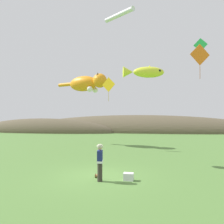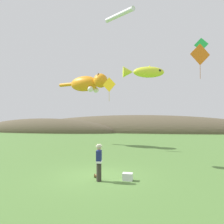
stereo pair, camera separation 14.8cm
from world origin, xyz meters
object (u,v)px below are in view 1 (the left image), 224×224
kite_spool (97,176)px  kite_giant_cat (87,83)px  picnic_cooler (129,177)px  festival_attendant (100,161)px  kite_fish_windsock (144,72)px  kite_tube_streamer (119,15)px  kite_diamond_orange (200,55)px  kite_diamond_green (200,45)px  kite_diamond_gold (109,85)px

kite_spool → kite_giant_cat: 14.27m
kite_giant_cat → kite_spool: bearing=-71.1°
picnic_cooler → kite_giant_cat: 14.94m
festival_attendant → kite_fish_windsock: kite_fish_windsock is taller
kite_giant_cat → kite_fish_windsock: (6.39, -7.75, -0.50)m
kite_tube_streamer → kite_diamond_orange: bearing=-21.4°
festival_attendant → kite_diamond_orange: size_ratio=0.75×
kite_spool → kite_diamond_green: (6.95, 8.79, 9.12)m
festival_attendant → kite_diamond_gold: size_ratio=0.77×
kite_fish_windsock → kite_diamond_orange: (3.69, 0.22, 1.07)m
kite_tube_streamer → kite_diamond_green: (6.75, 2.07, -2.22)m
picnic_cooler → kite_diamond_gold: bearing=106.4°
kite_diamond_green → kite_diamond_gold: (-8.19, 0.82, -3.10)m
festival_attendant → kite_tube_streamer: 12.76m
kite_diamond_green → kite_diamond_orange: kite_diamond_green is taller
kite_fish_windsock → kite_giant_cat: bearing=129.5°
kite_spool → picnic_cooler: (1.64, -0.18, 0.08)m
kite_spool → kite_tube_streamer: kite_tube_streamer is taller
kite_fish_windsock → kite_diamond_green: bearing=44.3°
kite_spool → festival_attendant: bearing=-62.0°
kite_spool → kite_diamond_orange: (5.97, 4.46, 7.13)m
kite_spool → kite_diamond_gold: 11.41m
picnic_cooler → kite_diamond_gold: 11.81m
kite_spool → kite_tube_streamer: size_ratio=0.07×
picnic_cooler → kite_diamond_orange: (4.33, 4.64, 7.05)m
kite_spool → kite_diamond_orange: size_ratio=0.09×
kite_fish_windsock → festival_attendant: bearing=-112.5°
kite_diamond_orange → festival_attendant: bearing=-138.6°
picnic_cooler → kite_giant_cat: (-5.75, 12.17, 6.48)m
picnic_cooler → kite_fish_windsock: 7.46m
picnic_cooler → kite_diamond_gold: kite_diamond_gold is taller
kite_giant_cat → kite_diamond_gold: (2.87, -2.38, -0.54)m
kite_spool → kite_giant_cat: (-4.11, 11.99, 6.56)m
kite_fish_windsock → kite_diamond_green: size_ratio=1.42×
kite_fish_windsock → kite_diamond_gold: 6.42m
kite_diamond_gold → kite_diamond_green: bearing=-5.7°
kite_tube_streamer → kite_diamond_gold: bearing=116.6°
picnic_cooler → kite_fish_windsock: size_ratio=0.17×
kite_tube_streamer → kite_diamond_gold: (-1.45, 2.89, -5.32)m
kite_diamond_orange → kite_diamond_green: bearing=77.3°
festival_attendant → picnic_cooler: (1.35, 0.38, -0.77)m
picnic_cooler → kite_diamond_orange: 9.48m
kite_diamond_green → kite_spool: bearing=-128.3°
kite_fish_windsock → kite_tube_streamer: 6.19m
kite_diamond_green → kite_giant_cat: bearing=163.9°
picnic_cooler → kite_fish_windsock: (0.64, 4.42, 5.98)m
picnic_cooler → kite_tube_streamer: size_ratio=0.19×
picnic_cooler → kite_giant_cat: bearing=115.3°
festival_attendant → kite_tube_streamer: (-0.09, 7.27, 10.48)m
kite_tube_streamer → kite_giant_cat: bearing=129.3°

